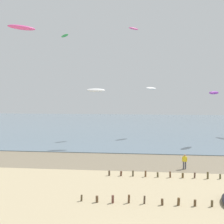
% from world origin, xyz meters
% --- Properties ---
extents(wet_sand_strip, '(120.00, 8.15, 0.01)m').
position_xyz_m(wet_sand_strip, '(0.00, 19.67, 0.00)').
color(wet_sand_strip, '#84755B').
rests_on(wet_sand_strip, ground).
extents(sea, '(160.00, 70.00, 0.10)m').
position_xyz_m(sea, '(0.00, 58.75, 0.05)').
color(sea, slate).
rests_on(sea, ground).
extents(groyne_mid, '(14.06, 0.33, 0.66)m').
position_xyz_m(groyne_mid, '(3.31, 7.32, 0.28)').
color(groyne_mid, brown).
rests_on(groyne_mid, ground).
extents(groyne_far, '(18.94, 0.35, 0.70)m').
position_xyz_m(groyne_far, '(7.06, 13.91, 0.29)').
color(groyne_far, brown).
rests_on(groyne_far, ground).
extents(person_by_waterline, '(0.57, 0.25, 1.71)m').
position_xyz_m(person_by_waterline, '(5.90, 17.04, 0.92)').
color(person_by_waterline, '#4C4C56').
rests_on(person_by_waterline, ground).
extents(kite_aloft_2, '(2.77, 3.10, 0.60)m').
position_xyz_m(kite_aloft_2, '(13.23, 31.70, 8.78)').
color(kite_aloft_2, purple).
extents(kite_aloft_3, '(2.97, 2.61, 0.52)m').
position_xyz_m(kite_aloft_3, '(-12.36, 15.51, 15.94)').
color(kite_aloft_3, '#E54C99').
extents(kite_aloft_4, '(3.18, 1.82, 0.84)m').
position_xyz_m(kite_aloft_4, '(-6.16, 28.41, 9.20)').
color(kite_aloft_4, white).
extents(kite_aloft_5, '(2.14, 2.33, 0.55)m').
position_xyz_m(kite_aloft_5, '(-11.44, 29.35, 18.15)').
color(kite_aloft_5, green).
extents(kite_aloft_6, '(2.42, 2.36, 0.57)m').
position_xyz_m(kite_aloft_6, '(-0.31, 40.33, 21.80)').
color(kite_aloft_6, '#E54C99').
extents(kite_aloft_7, '(2.78, 2.89, 0.70)m').
position_xyz_m(kite_aloft_7, '(3.20, 38.67, 9.71)').
color(kite_aloft_7, white).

